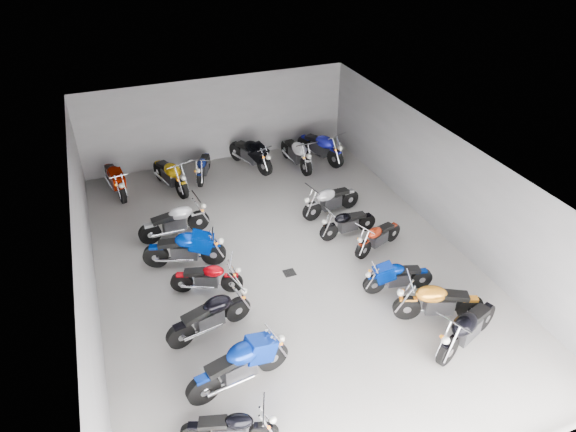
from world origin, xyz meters
name	(u,v)px	position (x,y,z in m)	size (l,w,h in m)	color
ground	(283,262)	(0.00, 0.00, 0.00)	(14.00, 14.00, 0.00)	#9D9A95
wall_back	(217,120)	(0.00, 7.00, 1.60)	(10.00, 0.10, 3.20)	gray
wall_left	(85,256)	(-5.00, 0.00, 1.60)	(0.10, 14.00, 3.20)	gray
wall_right	(441,182)	(5.00, 0.00, 1.60)	(0.10, 14.00, 3.20)	gray
ceiling	(282,160)	(0.00, 0.00, 3.22)	(10.00, 14.00, 0.04)	black
drain_grate	(289,273)	(0.00, -0.50, 0.01)	(0.32, 0.32, 0.01)	black
motorcycle_left_a	(230,428)	(-2.87, -4.86, 0.45)	(1.80, 0.77, 0.82)	black
motorcycle_left_b	(240,365)	(-2.30, -3.58, 0.57)	(2.34, 0.65, 1.04)	black
motorcycle_left_c	(210,316)	(-2.52, -1.89, 0.52)	(2.14, 0.67, 0.95)	black
motorcycle_left_d	(207,278)	(-2.25, -0.43, 0.45)	(1.80, 0.81, 0.83)	black
motorcycle_left_e	(185,249)	(-2.55, 0.87, 0.55)	(2.23, 0.81, 1.01)	black
motorcycle_left_f	(175,222)	(-2.56, 2.37, 0.52)	(2.16, 0.49, 0.95)	black
motorcycle_right_a	(467,328)	(2.83, -4.39, 0.54)	(2.16, 0.98, 1.00)	black
motorcycle_right_b	(438,302)	(2.72, -3.41, 0.53)	(2.12, 0.95, 0.98)	black
motorcycle_right_c	(397,276)	(2.37, -2.15, 0.45)	(1.87, 0.51, 0.83)	black
motorcycle_right_d	(378,237)	(2.78, -0.39, 0.45)	(1.79, 0.77, 0.82)	black
motorcycle_right_e	(347,223)	(2.28, 0.57, 0.45)	(1.87, 0.39, 0.82)	black
motorcycle_right_f	(330,200)	(2.31, 1.85, 0.50)	(2.09, 0.55, 0.93)	black
motorcycle_back_a	(115,179)	(-3.99, 5.70, 0.54)	(0.58, 2.24, 0.99)	black
motorcycle_back_b	(170,175)	(-2.18, 5.28, 0.56)	(0.84, 2.26, 1.02)	black
motorcycle_back_c	(203,166)	(-0.94, 5.68, 0.46)	(0.87, 1.79, 0.84)	black
motorcycle_back_d	(251,154)	(0.90, 5.83, 0.57)	(1.03, 2.25, 1.04)	black
motorcycle_back_e	(297,153)	(2.52, 5.30, 0.55)	(0.50, 2.31, 1.01)	black
motorcycle_back_f	(321,147)	(3.57, 5.45, 0.57)	(0.99, 2.28, 1.05)	black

